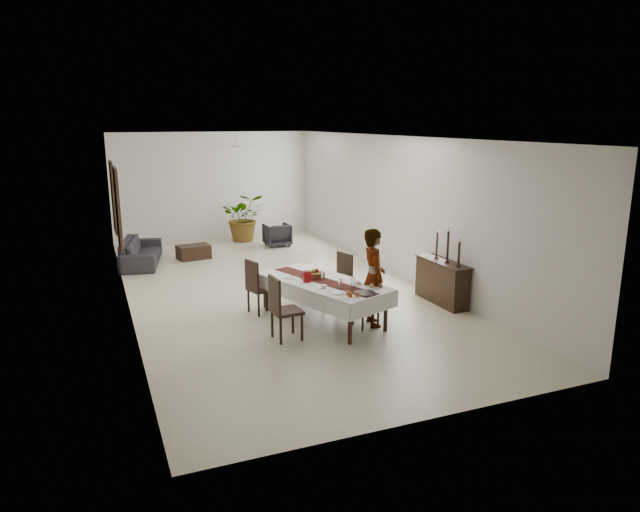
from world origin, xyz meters
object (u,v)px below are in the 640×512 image
at_px(sideboard_body, 442,283).
at_px(sofa, 141,252).
at_px(red_pitcher, 307,276).
at_px(dining_table_top, 323,283).
at_px(woman, 374,277).

bearing_deg(sideboard_body, sofa, 133.54).
distance_m(red_pitcher, sideboard_body, 2.89).
height_order(dining_table_top, sideboard_body, sideboard_body).
height_order(dining_table_top, woman, woman).
height_order(dining_table_top, sofa, dining_table_top).
relative_size(dining_table_top, red_pitcher, 12.00).
xyz_separation_m(dining_table_top, sideboard_body, (2.58, 0.09, -0.30)).
xyz_separation_m(woman, sofa, (-3.39, 6.11, -0.55)).
height_order(woman, sideboard_body, woman).
bearing_deg(sofa, woman, -139.60).
bearing_deg(sideboard_body, woman, -161.80).
xyz_separation_m(dining_table_top, sofa, (-2.65, 5.59, -0.39)).
height_order(woman, sofa, woman).
height_order(red_pitcher, woman, woman).
xyz_separation_m(red_pitcher, sofa, (-2.37, 5.54, -0.53)).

